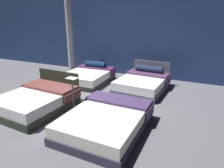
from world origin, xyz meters
TOP-DOWN VIEW (x-y plane):
  - ground_plane at (0.00, 0.00)m, footprint 18.00×18.00m
  - showroom_back_wall at (0.00, 3.33)m, footprint 18.00×0.06m
  - bed_0 at (-1.11, -1.14)m, footprint 1.76×2.01m
  - bed_1 at (1.11, -1.28)m, footprint 1.69×2.11m
  - bed_2 at (-1.14, 1.56)m, footprint 1.69×2.05m
  - bed_3 at (1.09, 1.65)m, footprint 1.66×2.08m
  - price_sign at (0.00, -0.98)m, footprint 0.28×0.24m
  - support_pillar at (-2.64, 2.51)m, footprint 0.29×0.29m

SIDE VIEW (x-z plane):
  - ground_plane at x=0.00m, z-range -0.02..0.00m
  - bed_1 at x=1.11m, z-range -0.02..0.47m
  - bed_2 at x=-1.14m, z-range -0.13..0.60m
  - bed_0 at x=-1.11m, z-range -0.19..0.70m
  - bed_3 at x=1.09m, z-range -0.19..0.70m
  - price_sign at x=0.00m, z-range -0.12..0.89m
  - showroom_back_wall at x=0.00m, z-range 0.00..3.50m
  - support_pillar at x=-2.64m, z-range 0.00..3.50m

